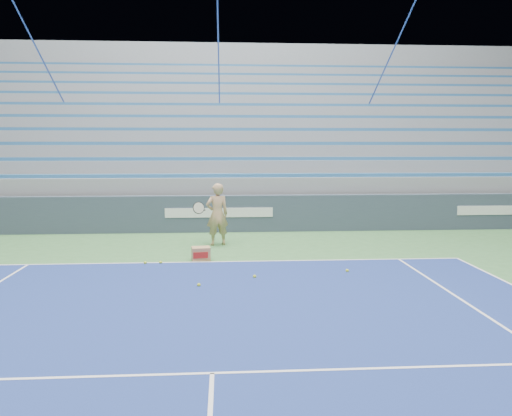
# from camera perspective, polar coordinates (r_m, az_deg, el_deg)

# --- Properties ---
(sponsor_barrier) EXTENTS (30.00, 0.32, 1.10)m
(sponsor_barrier) POSITION_cam_1_polar(r_m,az_deg,el_deg) (15.03, -4.22, -0.64)
(sponsor_barrier) COLOR #364252
(sponsor_barrier) RESTS_ON ground
(bleachers) EXTENTS (31.00, 9.15, 7.30)m
(bleachers) POSITION_cam_1_polar(r_m,az_deg,el_deg) (20.61, -4.14, 6.51)
(bleachers) COLOR gray
(bleachers) RESTS_ON ground
(tennis_player) EXTENTS (0.94, 0.88, 1.62)m
(tennis_player) POSITION_cam_1_polar(r_m,az_deg,el_deg) (12.96, -4.48, -0.72)
(tennis_player) COLOR tan
(tennis_player) RESTS_ON ground
(ball_box) EXTENTS (0.45, 0.37, 0.31)m
(ball_box) POSITION_cam_1_polar(r_m,az_deg,el_deg) (11.37, -6.31, -5.22)
(ball_box) COLOR #A87E51
(ball_box) RESTS_ON ground
(tennis_ball_0) EXTENTS (0.07, 0.07, 0.07)m
(tennis_ball_0) POSITION_cam_1_polar(r_m,az_deg,el_deg) (11.21, -10.84, -6.12)
(tennis_ball_0) COLOR yellow
(tennis_ball_0) RESTS_ON ground
(tennis_ball_1) EXTENTS (0.07, 0.07, 0.07)m
(tennis_ball_1) POSITION_cam_1_polar(r_m,az_deg,el_deg) (10.47, 10.38, -7.05)
(tennis_ball_1) COLOR yellow
(tennis_ball_1) RESTS_ON ground
(tennis_ball_2) EXTENTS (0.07, 0.07, 0.07)m
(tennis_ball_2) POSITION_cam_1_polar(r_m,az_deg,el_deg) (11.24, -12.55, -6.13)
(tennis_ball_2) COLOR yellow
(tennis_ball_2) RESTS_ON ground
(tennis_ball_3) EXTENTS (0.07, 0.07, 0.07)m
(tennis_ball_3) POSITION_cam_1_polar(r_m,az_deg,el_deg) (9.86, -0.16, -7.83)
(tennis_ball_3) COLOR yellow
(tennis_ball_3) RESTS_ON ground
(tennis_ball_4) EXTENTS (0.07, 0.07, 0.07)m
(tennis_ball_4) POSITION_cam_1_polar(r_m,az_deg,el_deg) (9.34, -6.55, -8.73)
(tennis_ball_4) COLOR yellow
(tennis_ball_4) RESTS_ON ground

